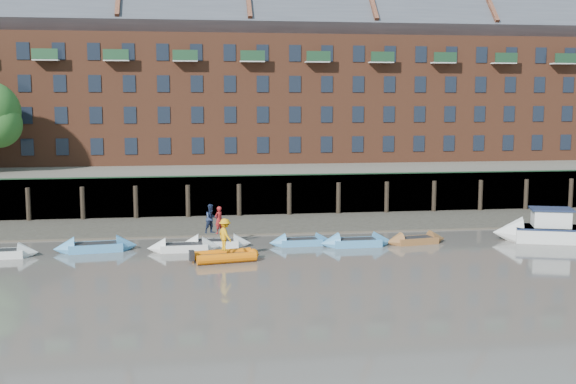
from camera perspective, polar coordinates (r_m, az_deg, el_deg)
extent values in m
plane|color=#5D5650|center=(36.28, 1.89, -7.49)|extent=(220.00, 220.00, 0.00)
cube|color=#3D382F|center=(53.69, -1.44, -2.57)|extent=(110.00, 8.00, 0.50)
cube|color=#4C4336|center=(50.37, -0.99, -3.24)|extent=(110.00, 1.60, 0.10)
cube|color=#2D2A26|center=(57.76, -1.95, -0.25)|extent=(110.00, 0.80, 3.20)
cylinder|color=black|center=(58.07, -19.83, -0.95)|extent=(0.36, 0.36, 2.60)
cylinder|color=black|center=(57.38, -15.92, -0.89)|extent=(0.36, 0.36, 2.60)
cylinder|color=black|center=(56.97, -11.93, -0.83)|extent=(0.36, 0.36, 2.60)
cylinder|color=black|center=(56.84, -7.91, -0.75)|extent=(0.36, 0.36, 2.60)
cylinder|color=black|center=(56.98, -3.88, -0.68)|extent=(0.36, 0.36, 2.60)
cylinder|color=black|center=(57.41, 0.10, -0.60)|extent=(0.36, 0.36, 2.60)
cylinder|color=black|center=(58.11, 4.01, -0.52)|extent=(0.36, 0.36, 2.60)
cylinder|color=black|center=(59.07, 7.80, -0.44)|extent=(0.36, 0.36, 2.60)
cylinder|color=black|center=(60.29, 11.46, -0.36)|extent=(0.36, 0.36, 2.60)
cylinder|color=black|center=(61.74, 14.97, -0.29)|extent=(0.36, 0.36, 2.60)
cylinder|color=black|center=(63.41, 18.29, -0.21)|extent=(0.36, 0.36, 2.60)
cylinder|color=black|center=(65.28, 21.44, -0.14)|extent=(0.36, 0.36, 2.60)
cube|color=#264C2D|center=(57.27, -1.93, 1.34)|extent=(110.00, 0.06, 0.10)
cube|color=#5E594D|center=(71.20, -3.13, 1.20)|extent=(110.00, 28.00, 3.20)
cube|color=brown|center=(71.77, -3.24, 7.33)|extent=(80.00, 10.00, 12.00)
cube|color=#42444C|center=(72.12, -3.29, 13.06)|extent=(80.60, 15.56, 15.56)
cube|color=black|center=(68.07, -19.89, 3.35)|extent=(1.10, 0.12, 1.50)
cube|color=black|center=(67.52, -17.40, 3.43)|extent=(1.10, 0.12, 1.50)
cube|color=black|center=(67.10, -14.86, 3.50)|extent=(1.10, 0.12, 1.50)
cube|color=black|center=(66.81, -12.30, 3.56)|extent=(1.10, 0.12, 1.50)
cube|color=black|center=(66.66, -9.73, 3.61)|extent=(1.10, 0.12, 1.50)
cube|color=black|center=(66.64, -7.14, 3.66)|extent=(1.10, 0.12, 1.50)
cube|color=black|center=(66.76, -4.56, 3.70)|extent=(1.10, 0.12, 1.50)
cube|color=black|center=(67.01, -2.00, 3.74)|extent=(1.10, 0.12, 1.50)
cube|color=black|center=(67.40, 0.55, 3.76)|extent=(1.10, 0.12, 1.50)
cube|color=black|center=(67.91, 3.05, 3.78)|extent=(1.10, 0.12, 1.50)
cube|color=black|center=(68.55, 5.52, 3.79)|extent=(1.10, 0.12, 1.50)
cube|color=black|center=(69.32, 7.94, 3.79)|extent=(1.10, 0.12, 1.50)
cube|color=black|center=(70.20, 10.30, 3.79)|extent=(1.10, 0.12, 1.50)
cube|color=black|center=(71.21, 12.59, 3.78)|extent=(1.10, 0.12, 1.50)
cube|color=black|center=(72.32, 14.82, 3.77)|extent=(1.10, 0.12, 1.50)
cube|color=black|center=(73.54, 16.98, 3.75)|extent=(1.10, 0.12, 1.50)
cube|color=black|center=(74.85, 19.07, 3.72)|extent=(1.10, 0.12, 1.50)
cube|color=black|center=(76.27, 21.08, 3.70)|extent=(1.10, 0.12, 1.50)
cube|color=black|center=(67.94, -20.00, 5.71)|extent=(1.10, 0.12, 1.50)
cube|color=black|center=(67.40, -17.49, 5.80)|extent=(1.10, 0.12, 1.50)
cube|color=black|center=(66.98, -14.94, 5.89)|extent=(1.10, 0.12, 1.50)
cube|color=black|center=(66.69, -12.37, 5.96)|extent=(1.10, 0.12, 1.50)
cube|color=black|center=(66.54, -9.78, 6.02)|extent=(1.10, 0.12, 1.50)
cube|color=black|center=(66.52, -7.18, 6.07)|extent=(1.10, 0.12, 1.50)
cube|color=black|center=(66.64, -4.59, 6.11)|extent=(1.10, 0.12, 1.50)
cube|color=black|center=(66.89, -2.01, 6.13)|extent=(1.10, 0.12, 1.50)
cube|color=black|center=(67.27, 0.55, 6.14)|extent=(1.10, 0.12, 1.50)
cube|color=black|center=(67.79, 3.07, 6.14)|extent=(1.10, 0.12, 1.50)
cube|color=black|center=(68.43, 5.55, 6.13)|extent=(1.10, 0.12, 1.50)
cube|color=black|center=(69.20, 7.98, 6.11)|extent=(1.10, 0.12, 1.50)
cube|color=black|center=(70.09, 10.35, 6.07)|extent=(1.10, 0.12, 1.50)
cube|color=black|center=(71.09, 12.66, 6.03)|extent=(1.10, 0.12, 1.50)
cube|color=black|center=(72.20, 14.90, 5.98)|extent=(1.10, 0.12, 1.50)
cube|color=black|center=(73.42, 17.06, 5.93)|extent=(1.10, 0.12, 1.50)
cube|color=black|center=(74.74, 19.16, 5.86)|extent=(1.10, 0.12, 1.50)
cube|color=black|center=(76.16, 21.18, 5.80)|extent=(1.10, 0.12, 1.50)
cube|color=black|center=(67.94, -20.10, 8.07)|extent=(1.10, 0.12, 1.50)
cube|color=black|center=(67.39, -17.58, 8.18)|extent=(1.10, 0.12, 1.50)
cube|color=black|center=(66.97, -15.02, 8.28)|extent=(1.10, 0.12, 1.50)
cube|color=black|center=(66.68, -12.44, 8.36)|extent=(1.10, 0.12, 1.50)
cube|color=black|center=(66.53, -9.83, 8.43)|extent=(1.10, 0.12, 1.50)
cube|color=black|center=(66.51, -7.22, 8.48)|extent=(1.10, 0.12, 1.50)
cube|color=black|center=(66.63, -4.61, 8.51)|extent=(1.10, 0.12, 1.50)
cube|color=black|center=(66.88, -2.02, 8.53)|extent=(1.10, 0.12, 1.50)
cube|color=black|center=(67.27, 0.55, 8.53)|extent=(1.10, 0.12, 1.50)
cube|color=black|center=(67.78, 3.09, 8.51)|extent=(1.10, 0.12, 1.50)
cube|color=black|center=(68.42, 5.58, 8.47)|extent=(1.10, 0.12, 1.50)
cube|color=black|center=(69.19, 8.02, 8.43)|extent=(1.10, 0.12, 1.50)
cube|color=black|center=(70.08, 10.40, 8.36)|extent=(1.10, 0.12, 1.50)
cube|color=black|center=(71.08, 12.72, 8.29)|extent=(1.10, 0.12, 1.50)
cube|color=black|center=(72.20, 14.97, 8.20)|extent=(1.10, 0.12, 1.50)
cube|color=black|center=(73.42, 17.15, 8.11)|extent=(1.10, 0.12, 1.50)
cube|color=black|center=(74.74, 19.25, 8.01)|extent=(1.10, 0.12, 1.50)
cube|color=black|center=(76.15, 21.28, 7.90)|extent=(1.10, 0.12, 1.50)
cube|color=black|center=(68.05, -20.21, 10.42)|extent=(1.10, 0.12, 1.50)
cube|color=black|center=(67.50, -17.68, 10.56)|extent=(1.10, 0.12, 1.50)
cube|color=black|center=(67.08, -15.11, 10.67)|extent=(1.10, 0.12, 1.50)
cube|color=black|center=(66.79, -12.51, 10.76)|extent=(1.10, 0.12, 1.50)
cube|color=black|center=(66.64, -9.89, 10.84)|extent=(1.10, 0.12, 1.50)
cube|color=black|center=(66.62, -7.26, 10.89)|extent=(1.10, 0.12, 1.50)
cube|color=black|center=(66.74, -4.64, 10.92)|extent=(1.10, 0.12, 1.50)
cube|color=black|center=(66.99, -2.03, 10.92)|extent=(1.10, 0.12, 1.50)
cube|color=black|center=(67.38, 0.55, 10.91)|extent=(1.10, 0.12, 1.50)
cube|color=black|center=(67.89, 3.10, 10.87)|extent=(1.10, 0.12, 1.50)
cube|color=black|center=(68.53, 5.61, 10.82)|extent=(1.10, 0.12, 1.50)
cube|color=black|center=(69.30, 8.06, 10.74)|extent=(1.10, 0.12, 1.50)
cube|color=black|center=(70.19, 10.46, 10.65)|extent=(1.10, 0.12, 1.50)
cube|color=black|center=(71.19, 12.79, 10.54)|extent=(1.10, 0.12, 1.50)
cube|color=black|center=(72.30, 15.05, 10.42)|extent=(1.10, 0.12, 1.50)
cube|color=black|center=(73.52, 17.23, 10.29)|extent=(1.10, 0.12, 1.50)
cube|color=black|center=(74.84, 19.34, 10.15)|extent=(1.10, 0.12, 1.50)
cube|color=black|center=(76.25, 21.38, 10.00)|extent=(1.10, 0.12, 1.50)
cone|color=silver|center=(45.60, -19.81, -4.53)|extent=(1.22, 1.39, 1.32)
cube|color=#458CC1|center=(45.90, -14.95, -4.23)|extent=(3.38, 1.87, 0.50)
cone|color=#458CC1|center=(45.96, -12.61, -4.14)|extent=(1.43, 1.61, 1.45)
cone|color=#458CC1|center=(45.93, -17.30, -4.31)|extent=(1.43, 1.61, 1.45)
cube|color=black|center=(45.86, -14.96, -3.95)|extent=(2.80, 1.44, 0.06)
cube|color=silver|center=(44.88, -8.21, -4.35)|extent=(2.90, 1.35, 0.45)
cone|color=silver|center=(44.93, -6.07, -4.30)|extent=(1.14, 1.32, 1.30)
cone|color=silver|center=(44.89, -10.36, -4.40)|extent=(1.14, 1.32, 1.30)
cube|color=black|center=(44.84, -8.22, -4.10)|extent=(2.41, 1.01, 0.06)
cube|color=silver|center=(45.83, -5.70, -4.07)|extent=(2.91, 1.46, 0.44)
cone|color=silver|center=(45.82, -3.64, -4.05)|extent=(1.18, 1.35, 1.28)
cone|color=silver|center=(45.90, -7.77, -4.08)|extent=(1.18, 1.35, 1.28)
cube|color=black|center=(45.79, -5.71, -3.82)|extent=(2.42, 1.11, 0.06)
cube|color=#458CC1|center=(46.17, 1.03, -3.97)|extent=(2.69, 1.30, 0.41)
cone|color=#458CC1|center=(46.50, 2.90, -3.89)|extent=(1.08, 1.24, 1.19)
cone|color=#458CC1|center=(45.90, -0.86, -4.03)|extent=(1.08, 1.24, 1.19)
cube|color=black|center=(46.14, 1.03, -3.74)|extent=(2.24, 0.99, 0.06)
cube|color=#458CC1|center=(46.07, 5.44, -3.99)|extent=(3.04, 1.42, 0.47)
cone|color=#458CC1|center=(46.54, 7.54, -3.90)|extent=(1.20, 1.39, 1.36)
cone|color=#458CC1|center=(45.66, 3.29, -4.07)|extent=(1.20, 1.39, 1.36)
cube|color=black|center=(46.02, 5.44, -3.72)|extent=(2.53, 1.07, 0.06)
cube|color=brown|center=(47.38, 10.07, -3.78)|extent=(2.87, 1.66, 0.42)
cone|color=brown|center=(48.13, 11.73, -3.65)|extent=(1.24, 1.38, 1.22)
cone|color=brown|center=(46.67, 8.35, -3.92)|extent=(1.24, 1.38, 1.22)
cube|color=black|center=(47.34, 10.07, -3.55)|extent=(2.37, 1.28, 0.06)
cylinder|color=orange|center=(42.47, -5.23, -4.90)|extent=(3.48, 1.17, 0.57)
cylinder|color=orange|center=(41.33, -4.85, -5.24)|extent=(3.48, 1.17, 0.57)
sphere|color=orange|center=(42.32, -2.78, -4.93)|extent=(0.65, 0.65, 0.65)
cube|color=black|center=(41.90, -5.05, -5.07)|extent=(2.99, 1.47, 0.20)
cube|color=silver|center=(50.38, 20.51, -3.14)|extent=(5.84, 3.77, 0.99)
cone|color=silver|center=(49.89, 16.92, -3.09)|extent=(2.44, 2.67, 2.20)
cube|color=#19233F|center=(50.31, 20.53, -2.65)|extent=(5.85, 3.81, 0.12)
cube|color=silver|center=(50.13, 20.07, -1.96)|extent=(2.71, 2.28, 1.10)
cube|color=#19233F|center=(50.04, 20.10, -1.28)|extent=(3.09, 2.60, 0.11)
imported|color=maroon|center=(45.56, -5.49, -2.21)|extent=(0.74, 0.73, 1.73)
imported|color=#19233F|center=(45.69, -6.08, -2.11)|extent=(1.13, 1.04, 1.85)
imported|color=orange|center=(41.64, -5.00, -3.38)|extent=(1.12, 1.38, 1.87)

